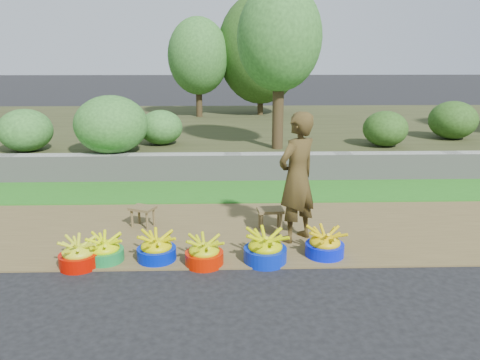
{
  "coord_description": "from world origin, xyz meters",
  "views": [
    {
      "loc": [
        -0.12,
        -5.05,
        2.43
      ],
      "look_at": [
        0.07,
        1.3,
        0.75
      ],
      "focal_mm": 35.0,
      "sensor_mm": 36.0,
      "label": 1
    }
  ],
  "objects_px": {
    "basin_a": "(79,255)",
    "basin_c": "(157,249)",
    "stool_left": "(143,211)",
    "stool_right": "(270,213)",
    "basin_d": "(204,253)",
    "basin_f": "(325,245)",
    "vendor_woman": "(297,177)",
    "basin_b": "(105,250)",
    "basin_e": "(265,249)"
  },
  "relations": [
    {
      "from": "basin_a",
      "to": "basin_c",
      "type": "xyz_separation_m",
      "value": [
        0.9,
        0.14,
        0.0
      ]
    },
    {
      "from": "stool_left",
      "to": "stool_right",
      "type": "relative_size",
      "value": 1.09
    },
    {
      "from": "basin_a",
      "to": "basin_d",
      "type": "relative_size",
      "value": 1.01
    },
    {
      "from": "basin_f",
      "to": "vendor_woman",
      "type": "distance_m",
      "value": 0.95
    },
    {
      "from": "basin_a",
      "to": "stool_right",
      "type": "distance_m",
      "value": 2.63
    },
    {
      "from": "basin_c",
      "to": "basin_f",
      "type": "relative_size",
      "value": 0.99
    },
    {
      "from": "basin_d",
      "to": "vendor_woman",
      "type": "height_order",
      "value": "vendor_woman"
    },
    {
      "from": "basin_d",
      "to": "basin_f",
      "type": "xyz_separation_m",
      "value": [
        1.49,
        0.19,
        0.01
      ]
    },
    {
      "from": "basin_b",
      "to": "basin_e",
      "type": "height_order",
      "value": "basin_e"
    },
    {
      "from": "basin_f",
      "to": "stool_left",
      "type": "height_order",
      "value": "basin_f"
    },
    {
      "from": "basin_b",
      "to": "basin_e",
      "type": "bearing_deg",
      "value": -1.95
    },
    {
      "from": "stool_left",
      "to": "stool_right",
      "type": "bearing_deg",
      "value": -6.13
    },
    {
      "from": "basin_a",
      "to": "basin_e",
      "type": "height_order",
      "value": "basin_e"
    },
    {
      "from": "basin_c",
      "to": "stool_right",
      "type": "xyz_separation_m",
      "value": [
        1.48,
        0.97,
        0.11
      ]
    },
    {
      "from": "basin_c",
      "to": "basin_e",
      "type": "relative_size",
      "value": 0.91
    },
    {
      "from": "basin_c",
      "to": "stool_left",
      "type": "height_order",
      "value": "basin_c"
    },
    {
      "from": "basin_e",
      "to": "vendor_woman",
      "type": "relative_size",
      "value": 0.3
    },
    {
      "from": "basin_e",
      "to": "basin_f",
      "type": "distance_m",
      "value": 0.77
    },
    {
      "from": "vendor_woman",
      "to": "basin_e",
      "type": "bearing_deg",
      "value": 15.7
    },
    {
      "from": "basin_f",
      "to": "stool_left",
      "type": "xyz_separation_m",
      "value": [
        -2.44,
        1.1,
        0.1
      ]
    },
    {
      "from": "basin_c",
      "to": "stool_right",
      "type": "bearing_deg",
      "value": 33.12
    },
    {
      "from": "basin_e",
      "to": "basin_d",
      "type": "bearing_deg",
      "value": -175.98
    },
    {
      "from": "basin_a",
      "to": "stool_right",
      "type": "xyz_separation_m",
      "value": [
        2.38,
        1.11,
        0.12
      ]
    },
    {
      "from": "basin_f",
      "to": "stool_left",
      "type": "relative_size",
      "value": 1.16
    },
    {
      "from": "basin_a",
      "to": "basin_f",
      "type": "distance_m",
      "value": 2.99
    },
    {
      "from": "basin_c",
      "to": "basin_f",
      "type": "xyz_separation_m",
      "value": [
        2.08,
        0.06,
        0.0
      ]
    },
    {
      "from": "basin_b",
      "to": "vendor_woman",
      "type": "xyz_separation_m",
      "value": [
        2.42,
        0.62,
        0.74
      ]
    },
    {
      "from": "basin_a",
      "to": "basin_f",
      "type": "height_order",
      "value": "basin_f"
    },
    {
      "from": "basin_b",
      "to": "basin_c",
      "type": "relative_size",
      "value": 0.95
    },
    {
      "from": "basin_b",
      "to": "vendor_woman",
      "type": "bearing_deg",
      "value": 14.31
    },
    {
      "from": "basin_c",
      "to": "stool_left",
      "type": "xyz_separation_m",
      "value": [
        -0.36,
        1.17,
        0.1
      ]
    },
    {
      "from": "basin_b",
      "to": "basin_f",
      "type": "relative_size",
      "value": 0.94
    },
    {
      "from": "vendor_woman",
      "to": "basin_a",
      "type": "bearing_deg",
      "value": -24.53
    },
    {
      "from": "basin_d",
      "to": "stool_right",
      "type": "distance_m",
      "value": 1.42
    },
    {
      "from": "basin_f",
      "to": "vendor_woman",
      "type": "relative_size",
      "value": 0.28
    },
    {
      "from": "basin_d",
      "to": "stool_left",
      "type": "xyz_separation_m",
      "value": [
        -0.95,
        1.3,
        0.1
      ]
    },
    {
      "from": "basin_a",
      "to": "vendor_woman",
      "type": "relative_size",
      "value": 0.27
    },
    {
      "from": "basin_b",
      "to": "stool_right",
      "type": "height_order",
      "value": "same"
    },
    {
      "from": "basin_c",
      "to": "basin_f",
      "type": "height_order",
      "value": "basin_f"
    },
    {
      "from": "basin_a",
      "to": "stool_left",
      "type": "height_order",
      "value": "basin_a"
    },
    {
      "from": "basin_a",
      "to": "basin_d",
      "type": "height_order",
      "value": "basin_a"
    },
    {
      "from": "basin_e",
      "to": "vendor_woman",
      "type": "height_order",
      "value": "vendor_woman"
    },
    {
      "from": "basin_d",
      "to": "stool_left",
      "type": "height_order",
      "value": "basin_d"
    },
    {
      "from": "stool_left",
      "to": "vendor_woman",
      "type": "bearing_deg",
      "value": -14.65
    },
    {
      "from": "basin_a",
      "to": "basin_f",
      "type": "relative_size",
      "value": 0.97
    },
    {
      "from": "stool_right",
      "to": "vendor_woman",
      "type": "bearing_deg",
      "value": -49.82
    },
    {
      "from": "basin_f",
      "to": "stool_right",
      "type": "height_order",
      "value": "basin_f"
    },
    {
      "from": "stool_right",
      "to": "basin_c",
      "type": "bearing_deg",
      "value": -146.88
    },
    {
      "from": "basin_d",
      "to": "stool_right",
      "type": "bearing_deg",
      "value": 50.86
    },
    {
      "from": "basin_b",
      "to": "stool_right",
      "type": "xyz_separation_m",
      "value": [
        2.11,
        0.98,
        0.12
      ]
    }
  ]
}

